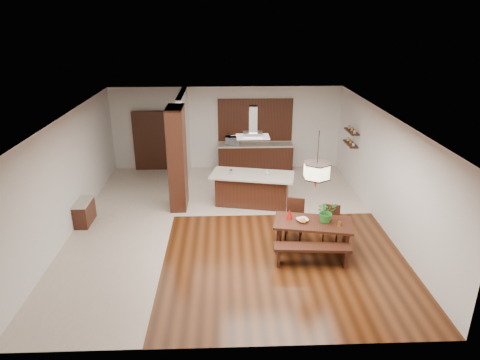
{
  "coord_description": "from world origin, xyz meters",
  "views": [
    {
      "loc": [
        -0.09,
        -10.15,
        5.22
      ],
      "look_at": [
        0.3,
        0.0,
        1.25
      ],
      "focal_mm": 32.0,
      "sensor_mm": 36.0,
      "label": 1
    }
  ],
  "objects_px": {
    "dining_bench": "(312,255)",
    "kitchen_island": "(252,189)",
    "pendant_lantern": "(317,160)",
    "hallway_console": "(84,212)",
    "dining_chair_right": "(331,224)",
    "dining_table": "(313,229)",
    "dining_chair_left": "(294,220)",
    "microwave": "(233,140)",
    "island_cup": "(267,173)",
    "fruit_bowl": "(302,220)",
    "range_hood": "(253,122)",
    "foliage_plant": "(326,211)"
  },
  "relations": [
    {
      "from": "kitchen_island",
      "to": "hallway_console",
      "type": "bearing_deg",
      "value": -155.19
    },
    {
      "from": "dining_chair_right",
      "to": "dining_bench",
      "type": "bearing_deg",
      "value": -106.09
    },
    {
      "from": "microwave",
      "to": "dining_bench",
      "type": "bearing_deg",
      "value": -69.14
    },
    {
      "from": "hallway_console",
      "to": "kitchen_island",
      "type": "bearing_deg",
      "value": 12.63
    },
    {
      "from": "dining_bench",
      "to": "microwave",
      "type": "distance_m",
      "value": 6.52
    },
    {
      "from": "dining_chair_right",
      "to": "dining_table",
      "type": "bearing_deg",
      "value": -124.82
    },
    {
      "from": "microwave",
      "to": "fruit_bowl",
      "type": "bearing_deg",
      "value": -68.65
    },
    {
      "from": "dining_chair_left",
      "to": "kitchen_island",
      "type": "distance_m",
      "value": 2.2
    },
    {
      "from": "pendant_lantern",
      "to": "fruit_bowl",
      "type": "distance_m",
      "value": 1.49
    },
    {
      "from": "hallway_console",
      "to": "microwave",
      "type": "xyz_separation_m",
      "value": [
        4.02,
        4.03,
        0.77
      ]
    },
    {
      "from": "hallway_console",
      "to": "kitchen_island",
      "type": "height_order",
      "value": "kitchen_island"
    },
    {
      "from": "fruit_bowl",
      "to": "dining_table",
      "type": "bearing_deg",
      "value": -8.63
    },
    {
      "from": "pendant_lantern",
      "to": "island_cup",
      "type": "relative_size",
      "value": 11.3
    },
    {
      "from": "foliage_plant",
      "to": "microwave",
      "type": "bearing_deg",
      "value": 109.7
    },
    {
      "from": "hallway_console",
      "to": "fruit_bowl",
      "type": "distance_m",
      "value": 5.74
    },
    {
      "from": "hallway_console",
      "to": "pendant_lantern",
      "type": "xyz_separation_m",
      "value": [
        5.74,
        -1.61,
        1.93
      ]
    },
    {
      "from": "dining_table",
      "to": "dining_chair_left",
      "type": "height_order",
      "value": "dining_chair_left"
    },
    {
      "from": "fruit_bowl",
      "to": "kitchen_island",
      "type": "distance_m",
      "value": 2.78
    },
    {
      "from": "dining_table",
      "to": "range_hood",
      "type": "xyz_separation_m",
      "value": [
        -1.23,
        2.62,
        1.92
      ]
    },
    {
      "from": "pendant_lantern",
      "to": "dining_bench",
      "type": "bearing_deg",
      "value": -101.37
    },
    {
      "from": "dining_bench",
      "to": "kitchen_island",
      "type": "distance_m",
      "value": 3.44
    },
    {
      "from": "island_cup",
      "to": "dining_bench",
      "type": "bearing_deg",
      "value": -77.77
    },
    {
      "from": "fruit_bowl",
      "to": "kitchen_island",
      "type": "bearing_deg",
      "value": 110.98
    },
    {
      "from": "kitchen_island",
      "to": "pendant_lantern",
      "type": "bearing_deg",
      "value": -52.59
    },
    {
      "from": "dining_table",
      "to": "range_hood",
      "type": "height_order",
      "value": "range_hood"
    },
    {
      "from": "island_cup",
      "to": "range_hood",
      "type": "bearing_deg",
      "value": 170.76
    },
    {
      "from": "pendant_lantern",
      "to": "fruit_bowl",
      "type": "relative_size",
      "value": 4.93
    },
    {
      "from": "range_hood",
      "to": "foliage_plant",
      "type": "bearing_deg",
      "value": -59.64
    },
    {
      "from": "dining_chair_right",
      "to": "kitchen_island",
      "type": "height_order",
      "value": "kitchen_island"
    },
    {
      "from": "kitchen_island",
      "to": "range_hood",
      "type": "relative_size",
      "value": 2.77
    },
    {
      "from": "fruit_bowl",
      "to": "dining_bench",
      "type": "bearing_deg",
      "value": -79.97
    },
    {
      "from": "fruit_bowl",
      "to": "island_cup",
      "type": "height_order",
      "value": "island_cup"
    },
    {
      "from": "island_cup",
      "to": "microwave",
      "type": "distance_m",
      "value": 3.21
    },
    {
      "from": "range_hood",
      "to": "microwave",
      "type": "distance_m",
      "value": 3.35
    },
    {
      "from": "dining_chair_left",
      "to": "foliage_plant",
      "type": "bearing_deg",
      "value": -28.84
    },
    {
      "from": "range_hood",
      "to": "kitchen_island",
      "type": "bearing_deg",
      "value": -90.0
    },
    {
      "from": "pendant_lantern",
      "to": "foliage_plant",
      "type": "height_order",
      "value": "pendant_lantern"
    },
    {
      "from": "dining_chair_right",
      "to": "island_cup",
      "type": "bearing_deg",
      "value": 138.58
    },
    {
      "from": "range_hood",
      "to": "microwave",
      "type": "height_order",
      "value": "range_hood"
    },
    {
      "from": "dining_chair_left",
      "to": "island_cup",
      "type": "bearing_deg",
      "value": 119.45
    },
    {
      "from": "hallway_console",
      "to": "fruit_bowl",
      "type": "relative_size",
      "value": 3.31
    },
    {
      "from": "hallway_console",
      "to": "dining_bench",
      "type": "xyz_separation_m",
      "value": [
        5.62,
        -2.24,
        -0.08
      ]
    },
    {
      "from": "microwave",
      "to": "kitchen_island",
      "type": "bearing_deg",
      "value": -74.28
    },
    {
      "from": "dining_table",
      "to": "dining_chair_right",
      "type": "relative_size",
      "value": 2.17
    },
    {
      "from": "dining_chair_right",
      "to": "pendant_lantern",
      "type": "bearing_deg",
      "value": -124.82
    },
    {
      "from": "kitchen_island",
      "to": "microwave",
      "type": "distance_m",
      "value": 3.11
    },
    {
      "from": "dining_table",
      "to": "pendant_lantern",
      "type": "bearing_deg",
      "value": 0.0
    },
    {
      "from": "pendant_lantern",
      "to": "foliage_plant",
      "type": "bearing_deg",
      "value": 3.19
    },
    {
      "from": "fruit_bowl",
      "to": "kitchen_island",
      "type": "relative_size",
      "value": 0.11
    },
    {
      "from": "kitchen_island",
      "to": "microwave",
      "type": "xyz_separation_m",
      "value": [
        -0.48,
        3.02,
        0.6
      ]
    }
  ]
}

